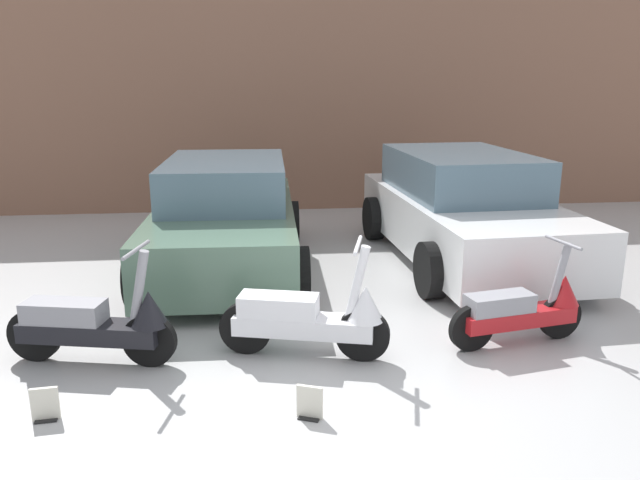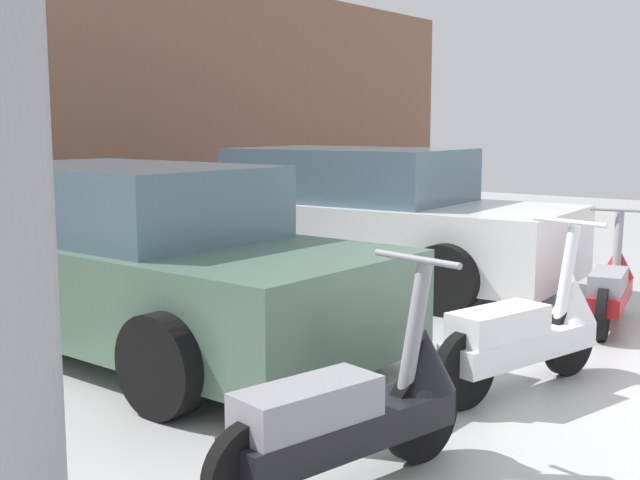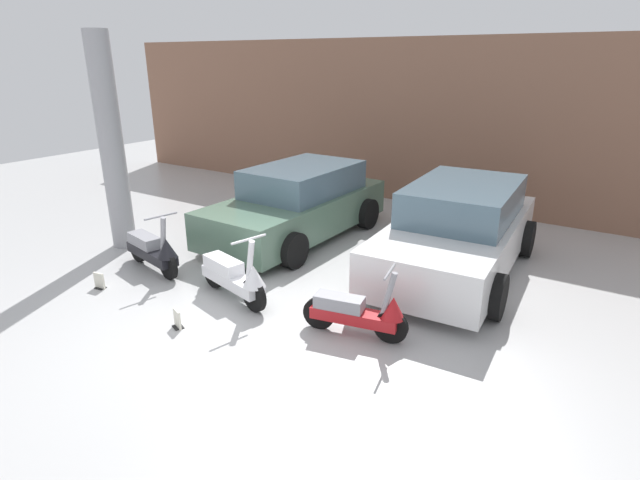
# 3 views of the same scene
# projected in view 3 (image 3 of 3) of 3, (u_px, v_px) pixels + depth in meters

# --- Properties ---
(ground_plane) EXTENTS (28.00, 28.00, 0.00)m
(ground_plane) POSITION_uv_depth(u_px,v_px,m) (219.00, 328.00, 6.71)
(ground_plane) COLOR #B2B2B2
(wall_back) EXTENTS (19.60, 0.12, 3.88)m
(wall_back) POSITION_uv_depth(u_px,v_px,m) (429.00, 124.00, 11.78)
(wall_back) COLOR #845B47
(wall_back) RESTS_ON ground_plane
(scooter_front_left) EXTENTS (1.54, 0.65, 1.08)m
(scooter_front_left) POSITION_uv_depth(u_px,v_px,m) (153.00, 250.00, 8.38)
(scooter_front_left) COLOR black
(scooter_front_left) RESTS_ON ground_plane
(scooter_front_right) EXTENTS (1.54, 0.70, 1.09)m
(scooter_front_right) POSITION_uv_depth(u_px,v_px,m) (235.00, 276.00, 7.36)
(scooter_front_right) COLOR black
(scooter_front_right) RESTS_ON ground_plane
(scooter_front_center) EXTENTS (1.40, 0.58, 0.99)m
(scooter_front_center) POSITION_uv_depth(u_px,v_px,m) (359.00, 312.00, 6.40)
(scooter_front_center) COLOR black
(scooter_front_center) RESTS_ON ground_plane
(car_rear_left) EXTENTS (2.11, 4.22, 1.42)m
(car_rear_left) POSITION_uv_depth(u_px,v_px,m) (298.00, 204.00, 9.95)
(car_rear_left) COLOR #51705B
(car_rear_left) RESTS_ON ground_plane
(car_rear_center) EXTENTS (2.29, 4.44, 1.47)m
(car_rear_center) POSITION_uv_depth(u_px,v_px,m) (458.00, 231.00, 8.32)
(car_rear_center) COLOR white
(car_rear_center) RESTS_ON ground_plane
(placard_near_left_scooter) EXTENTS (0.20, 0.14, 0.26)m
(placard_near_left_scooter) POSITION_uv_depth(u_px,v_px,m) (99.00, 282.00, 7.83)
(placard_near_left_scooter) COLOR black
(placard_near_left_scooter) RESTS_ON ground_plane
(placard_near_right_scooter) EXTENTS (0.20, 0.17, 0.26)m
(placard_near_right_scooter) POSITION_uv_depth(u_px,v_px,m) (177.00, 320.00, 6.68)
(placard_near_right_scooter) COLOR black
(placard_near_right_scooter) RESTS_ON ground_plane
(support_column_side) EXTENTS (0.43, 0.43, 3.88)m
(support_column_side) POSITION_uv_depth(u_px,v_px,m) (111.00, 145.00, 9.02)
(support_column_side) COLOR #99999E
(support_column_side) RESTS_ON ground_plane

